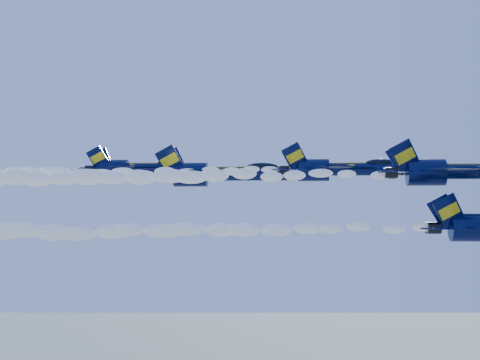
# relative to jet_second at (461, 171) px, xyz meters

# --- Properties ---
(smoke_trail_jet_lead) EXTENTS (49.34, 1.99, 1.79)m
(smoke_trail_jet_lead) POSITION_rel_jet_second_xyz_m (-28.44, -3.66, -5.38)
(smoke_trail_jet_lead) COLOR white
(jet_second) EXTENTS (15.91, 13.05, 5.91)m
(jet_second) POSITION_rel_jet_second_xyz_m (0.00, 0.00, 0.00)
(jet_second) COLOR #050B34
(smoke_trail_jet_second) EXTENTS (49.34, 2.03, 1.83)m
(smoke_trail_jet_second) POSITION_rel_jet_second_xyz_m (-31.47, 0.00, -0.45)
(smoke_trail_jet_second) COLOR white
(jet_third) EXTENTS (16.01, 13.14, 5.95)m
(jet_third) POSITION_rel_jet_second_xyz_m (-9.90, 11.93, 1.03)
(jet_third) COLOR #050B34
(smoke_trail_jet_third) EXTENTS (49.34, 2.04, 1.84)m
(smoke_trail_jet_third) POSITION_rel_jet_second_xyz_m (-41.41, 11.93, 0.58)
(smoke_trail_jet_third) COLOR white
(jet_fourth) EXTENTS (19.09, 15.66, 7.09)m
(jet_fourth) POSITION_rel_jet_second_xyz_m (-24.04, 18.66, 1.00)
(jet_fourth) COLOR #050B34
(jet_fifth) EXTENTS (16.18, 13.28, 6.01)m
(jet_fifth) POSITION_rel_jet_second_xyz_m (-35.86, 24.97, 2.15)
(jet_fifth) COLOR #050B34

